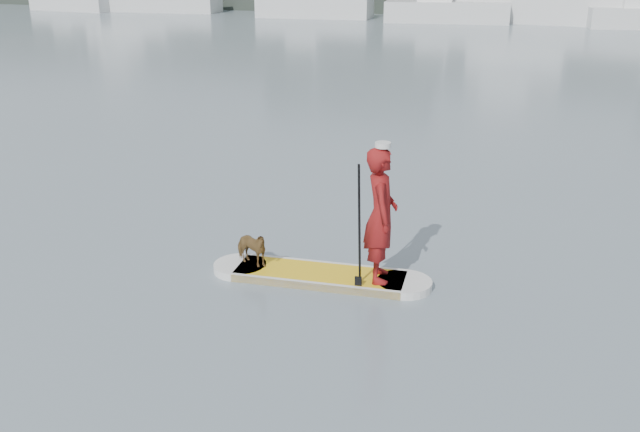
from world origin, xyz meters
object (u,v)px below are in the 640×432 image
(paddler, at_px, (381,215))
(sailboat_a, at_px, (73,1))
(paddleboard, at_px, (320,276))
(dog, at_px, (251,248))
(sailboat_c, at_px, (314,5))
(sailboat_b, at_px, (163,0))
(sailboat_d, at_px, (446,9))

(paddler, xyz_separation_m, sailboat_a, (-35.75, 41.61, -0.35))
(paddleboard, relative_size, paddler, 1.69)
(paddler, bearing_deg, paddleboard, 77.43)
(dog, distance_m, sailboat_c, 43.82)
(paddleboard, relative_size, dog, 5.07)
(paddler, relative_size, sailboat_b, 0.15)
(paddler, bearing_deg, sailboat_d, -9.32)
(sailboat_d, bearing_deg, paddler, -88.74)
(sailboat_a, height_order, sailboat_c, sailboat_c)
(paddleboard, distance_m, dog, 1.12)
(sailboat_a, relative_size, sailboat_c, 0.90)
(dog, height_order, sailboat_a, sailboat_a)
(paddleboard, distance_m, sailboat_a, 54.35)
(sailboat_a, bearing_deg, sailboat_b, 16.10)
(sailboat_b, bearing_deg, sailboat_c, -9.89)
(sailboat_c, bearing_deg, sailboat_b, 171.22)
(dog, height_order, sailboat_c, sailboat_c)
(sailboat_b, distance_m, sailboat_c, 13.07)
(paddler, distance_m, sailboat_b, 51.27)
(paddleboard, height_order, sailboat_c, sailboat_c)
(paddler, height_order, sailboat_c, sailboat_c)
(paddler, xyz_separation_m, sailboat_b, (-28.15, 42.84, -0.18))
(sailboat_b, bearing_deg, sailboat_a, -175.34)
(sailboat_a, xyz_separation_m, sailboat_c, (20.62, 0.02, 0.13))
(paddleboard, distance_m, sailboat_d, 41.17)
(paddleboard, xyz_separation_m, sailboat_b, (-27.28, 42.91, 0.85))
(paddleboard, height_order, sailboat_b, sailboat_b)
(dog, relative_size, sailboat_b, 0.05)
(paddleboard, xyz_separation_m, paddler, (0.87, 0.07, 1.03))
(sailboat_b, relative_size, sailboat_c, 1.11)
(dog, bearing_deg, sailboat_d, 24.06)
(paddleboard, bearing_deg, dog, -180.00)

